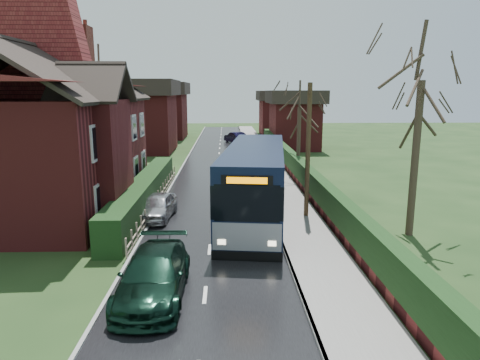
{
  "coord_description": "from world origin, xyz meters",
  "views": [
    {
      "loc": [
        0.69,
        -18.64,
        6.38
      ],
      "look_at": [
        1.44,
        3.44,
        1.8
      ],
      "focal_mm": 32.0,
      "sensor_mm": 36.0,
      "label": 1
    }
  ],
  "objects_px": {
    "bus_stop_sign": "(276,187)",
    "telegraph_pole": "(308,151)",
    "brick_house": "(51,129)",
    "car_silver": "(158,206)",
    "car_green": "(154,275)",
    "bus": "(255,183)"
  },
  "relations": [
    {
      "from": "bus",
      "to": "telegraph_pole",
      "type": "distance_m",
      "value": 3.08
    },
    {
      "from": "brick_house",
      "to": "car_green",
      "type": "height_order",
      "value": "brick_house"
    },
    {
      "from": "bus",
      "to": "car_silver",
      "type": "distance_m",
      "value": 5.13
    },
    {
      "from": "car_silver",
      "to": "bus_stop_sign",
      "type": "distance_m",
      "value": 6.09
    },
    {
      "from": "bus_stop_sign",
      "to": "car_silver",
      "type": "bearing_deg",
      "value": -178.38
    },
    {
      "from": "car_silver",
      "to": "telegraph_pole",
      "type": "xyz_separation_m",
      "value": [
        7.6,
        -0.19,
        2.81
      ]
    },
    {
      "from": "car_silver",
      "to": "car_green",
      "type": "bearing_deg",
      "value": -76.75
    },
    {
      "from": "telegraph_pole",
      "to": "bus",
      "type": "bearing_deg",
      "value": -177.67
    },
    {
      "from": "bus",
      "to": "bus_stop_sign",
      "type": "relative_size",
      "value": 4.98
    },
    {
      "from": "brick_house",
      "to": "car_silver",
      "type": "relative_size",
      "value": 3.89
    },
    {
      "from": "bus_stop_sign",
      "to": "telegraph_pole",
      "type": "distance_m",
      "value": 2.42
    },
    {
      "from": "car_green",
      "to": "bus_stop_sign",
      "type": "height_order",
      "value": "bus_stop_sign"
    },
    {
      "from": "car_silver",
      "to": "car_green",
      "type": "distance_m",
      "value": 8.67
    },
    {
      "from": "bus",
      "to": "bus_stop_sign",
      "type": "xyz_separation_m",
      "value": [
        1.0,
        -0.29,
        -0.19
      ]
    },
    {
      "from": "brick_house",
      "to": "bus_stop_sign",
      "type": "xyz_separation_m",
      "value": [
        11.93,
        -2.41,
        -2.74
      ]
    },
    {
      "from": "bus",
      "to": "bus_stop_sign",
      "type": "distance_m",
      "value": 1.06
    },
    {
      "from": "brick_house",
      "to": "car_green",
      "type": "xyz_separation_m",
      "value": [
        7.13,
        -10.78,
        -3.66
      ]
    },
    {
      "from": "car_green",
      "to": "brick_house",
      "type": "bearing_deg",
      "value": 123.91
    },
    {
      "from": "brick_house",
      "to": "bus",
      "type": "relative_size",
      "value": 1.18
    },
    {
      "from": "bus",
      "to": "car_green",
      "type": "bearing_deg",
      "value": -106.67
    },
    {
      "from": "brick_house",
      "to": "car_green",
      "type": "bearing_deg",
      "value": -56.49
    },
    {
      "from": "bus_stop_sign",
      "to": "bus",
      "type": "bearing_deg",
      "value": 167.68
    }
  ]
}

